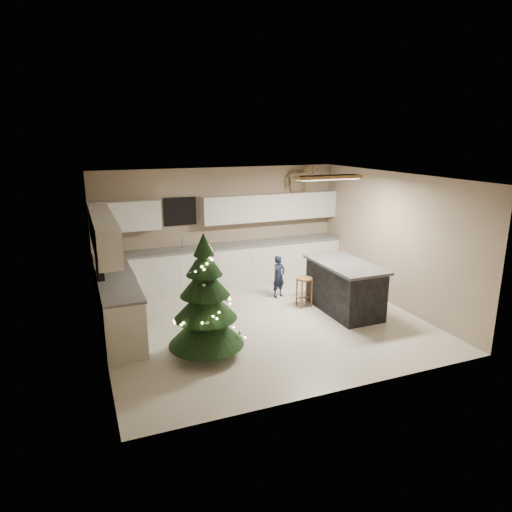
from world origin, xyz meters
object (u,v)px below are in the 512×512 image
object	(u,v)px
rocking_horse	(300,178)
toddler	(279,277)
bar_stool	(304,285)
christmas_tree	(205,306)
island	(344,287)

from	to	relation	value
rocking_horse	toddler	bearing A→B (deg)	154.20
rocking_horse	bar_stool	bearing A→B (deg)	171.76
christmas_tree	bar_stool	bearing A→B (deg)	27.96
island	christmas_tree	distance (m)	3.05
toddler	rocking_horse	world-z (taller)	rocking_horse
island	toddler	distance (m)	1.44
christmas_tree	toddler	distance (m)	2.87
bar_stool	christmas_tree	distance (m)	2.68
christmas_tree	island	bearing A→B (deg)	14.37
christmas_tree	rocking_horse	distance (m)	4.72
island	bar_stool	distance (m)	0.77
toddler	island	bearing A→B (deg)	-75.54
christmas_tree	rocking_horse	world-z (taller)	rocking_horse
christmas_tree	toddler	bearing A→B (deg)	42.42
island	bar_stool	world-z (taller)	island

